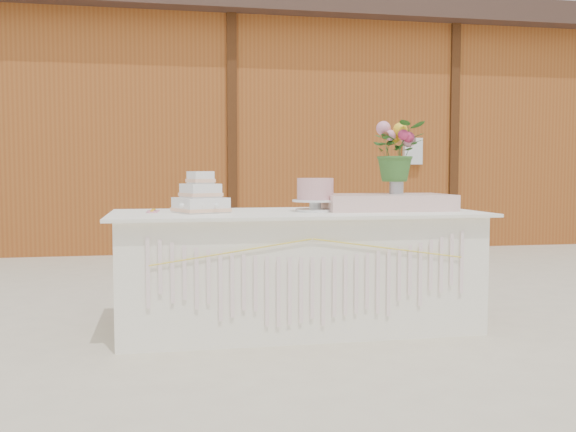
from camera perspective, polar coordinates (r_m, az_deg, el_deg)
The scene contains 9 objects.
ground at distance 4.32m, azimuth 0.77°, elevation -9.84°, with size 80.00×80.00×0.00m, color beige.
barn at distance 10.16m, azimuth -6.26°, elevation 7.60°, with size 12.60×4.60×3.30m.
cake_table at distance 4.24m, azimuth 0.79°, elevation -4.77°, with size 2.40×1.00×0.77m.
wedding_cake at distance 4.13m, azimuth -7.77°, elevation 1.54°, with size 0.39×0.39×0.26m.
pink_cake_stand at distance 4.22m, azimuth 2.44°, elevation 2.07°, with size 0.30×0.30×0.22m.
satin_runner at distance 4.41m, azimuth 8.67°, elevation 1.22°, with size 0.86×0.50×0.11m, color beige.
flower_vase at distance 4.51m, azimuth 9.61°, elevation 2.81°, with size 0.10×0.10×0.13m, color #B7B7BC.
bouquet at distance 4.51m, azimuth 9.65°, elevation 6.30°, with size 0.37×0.32×0.41m, color #346829.
loose_flowers at distance 4.22m, azimuth -12.61°, elevation 0.44°, with size 0.15×0.36×0.02m, color pink, non-canonical shape.
Camera 1 is at (-0.86, -4.11, 1.03)m, focal length 40.00 mm.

